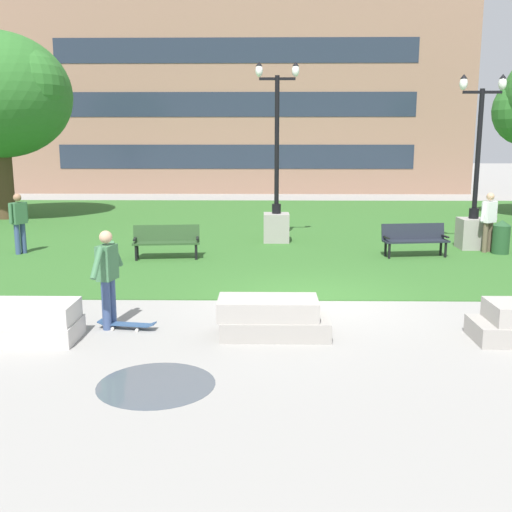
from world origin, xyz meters
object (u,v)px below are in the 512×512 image
concrete_block_left (272,318)px  lamp_post_center (276,207)px  trash_bin (501,237)px  person_bystander_far_lawn (19,220)px  person_skateboarder (107,273)px  skateboard (127,324)px  lamp_post_right (474,215)px  park_bench_near_left (415,238)px  person_bystander_near_lawn (489,219)px  concrete_block_center (23,322)px  park_bench_near_right (166,240)px

concrete_block_left → lamp_post_center: lamp_post_center is taller
trash_bin → person_bystander_far_lawn: 13.66m
person_skateboarder → skateboard: size_ratio=1.65×
lamp_post_right → skateboard: bearing=-137.6°
park_bench_near_left → lamp_post_center: bearing=148.3°
trash_bin → person_bystander_near_lawn: bearing=141.8°
concrete_block_center → lamp_post_center: lamp_post_center is taller
concrete_block_left → park_bench_near_left: size_ratio=1.00×
concrete_block_center → person_bystander_near_lawn: size_ratio=1.05×
person_skateboarder → lamp_post_right: size_ratio=0.34×
park_bench_near_right → person_bystander_far_lawn: 4.32m
skateboard → lamp_post_center: size_ratio=0.19×
concrete_block_center → trash_bin: size_ratio=1.88×
park_bench_near_left → lamp_post_right: 2.42m
concrete_block_center → park_bench_near_left: (8.06, 7.19, 0.23)m
person_skateboarder → trash_bin: size_ratio=1.78×
person_skateboarder → person_bystander_far_lawn: bearing=122.5°
lamp_post_right → lamp_post_center: 5.92m
lamp_post_right → lamp_post_center: size_ratio=0.91×
skateboard → trash_bin: size_ratio=1.08×
park_bench_near_left → trash_bin: size_ratio=1.93×
skateboard → lamp_post_center: lamp_post_center is taller
park_bench_near_left → lamp_post_right: lamp_post_right is taller
lamp_post_center → person_bystander_near_lawn: bearing=-15.4°
person_bystander_near_lawn → person_bystander_far_lawn: same height
concrete_block_left → person_skateboarder: (-2.81, 0.37, 0.66)m
concrete_block_left → lamp_post_center: (0.22, 9.20, 0.81)m
person_bystander_far_lawn → concrete_block_center: bearing=-67.6°
concrete_block_center → trash_bin: trash_bin is taller
lamp_post_right → person_bystander_far_lawn: bearing=-175.4°
lamp_post_right → lamp_post_center: lamp_post_center is taller
concrete_block_left → person_bystander_far_lawn: person_bystander_far_lawn is taller
concrete_block_center → skateboard: bearing=22.0°
lamp_post_right → person_bystander_far_lawn: (-13.10, -1.06, -0.05)m
skateboard → lamp_post_center: bearing=73.0°
person_skateboarder → lamp_post_right: bearing=41.1°
concrete_block_left → person_skateboarder: person_skateboarder is taller
park_bench_near_left → lamp_post_right: size_ratio=0.37×
skateboard → person_bystander_near_lawn: person_bystander_near_lawn is taller
concrete_block_center → skateboard: (1.54, 0.62, -0.22)m
person_skateboarder → park_bench_near_left: person_skateboarder is taller
trash_bin → person_skateboarder: bearing=-143.5°
lamp_post_center → person_bystander_near_lawn: 6.28m
trash_bin → skateboard: bearing=-142.3°
park_bench_near_right → person_bystander_near_lawn: 9.17m
trash_bin → park_bench_near_right: bearing=-174.8°
park_bench_near_left → person_bystander_near_lawn: (2.26, 0.68, 0.44)m
park_bench_near_left → park_bench_near_right: 6.85m
concrete_block_center → lamp_post_right: 13.15m
concrete_block_left → person_bystander_near_lawn: bearing=50.2°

